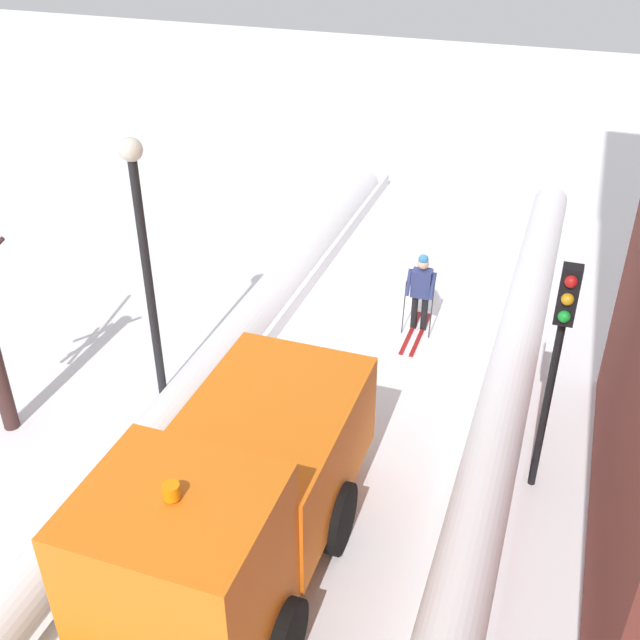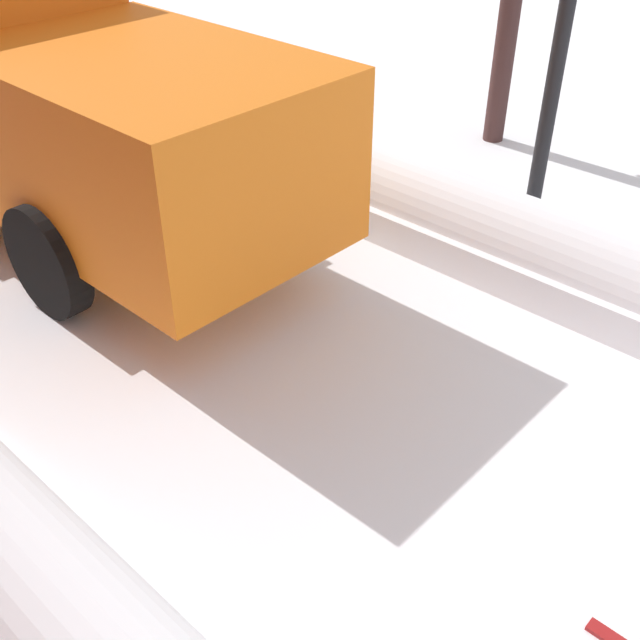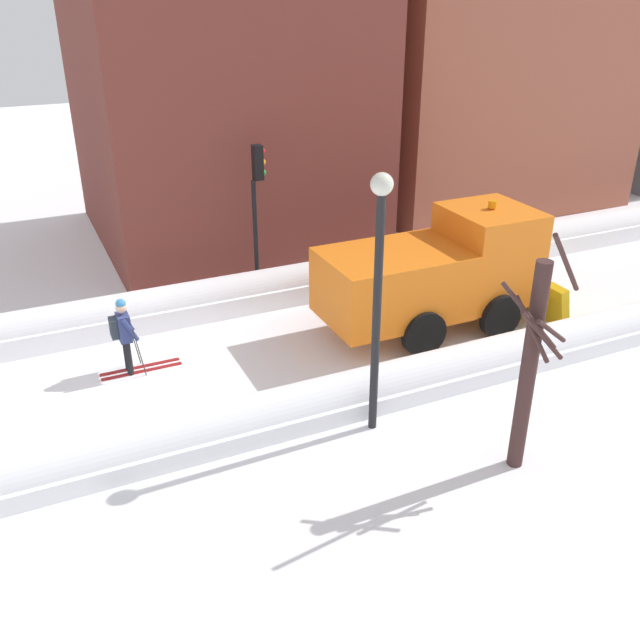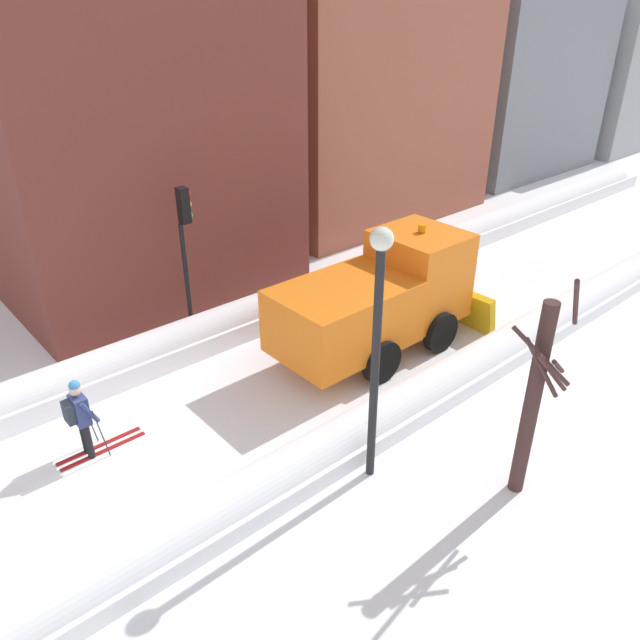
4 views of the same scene
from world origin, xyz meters
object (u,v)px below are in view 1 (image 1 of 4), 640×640
object	(u,v)px
traffic_light_pole	(559,340)
street_lamp	(143,243)
plow_truck	(233,506)
skier	(421,289)

from	to	relation	value
traffic_light_pole	street_lamp	distance (m)	7.04
plow_truck	skier	bearing A→B (deg)	-96.78
plow_truck	street_lamp	xyz separation A→B (m)	(3.25, -3.60, 1.76)
skier	street_lamp	world-z (taller)	street_lamp
skier	traffic_light_pole	bearing A→B (deg)	124.21
plow_truck	skier	xyz separation A→B (m)	(-0.90, -7.56, -0.48)
plow_truck	street_lamp	bearing A→B (deg)	-47.99
skier	street_lamp	bearing A→B (deg)	43.68
traffic_light_pole	street_lamp	bearing A→B (deg)	-2.26
skier	traffic_light_pole	size ratio (longest dim) A/B	0.44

